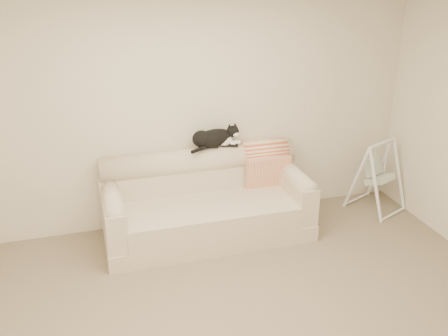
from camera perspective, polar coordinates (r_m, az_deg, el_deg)
name	(u,v)px	position (r m, az deg, el deg)	size (l,w,h in m)	color
ground_plane	(251,327)	(4.32, 3.05, -17.74)	(5.00, 5.00, 0.00)	#73654D
room_shell	(255,155)	(3.52, 3.56, 1.50)	(5.04, 4.04, 2.60)	beige
sofa	(206,204)	(5.43, -2.09, -4.09)	(2.20, 0.93, 0.90)	beige
remote_a	(210,147)	(5.45, -1.61, 2.47)	(0.19, 0.09, 0.03)	black
remote_b	(230,145)	(5.49, 0.72, 2.60)	(0.18, 0.09, 0.02)	black
tuxedo_cat	(214,138)	(5.42, -1.12, 3.49)	(0.61, 0.35, 0.25)	black
throw_blanket	(264,157)	(5.68, 4.62, 1.26)	(0.52, 0.38, 0.58)	#D04A27
baby_swing	(377,175)	(6.20, 17.13, -0.81)	(0.70, 0.72, 0.86)	white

